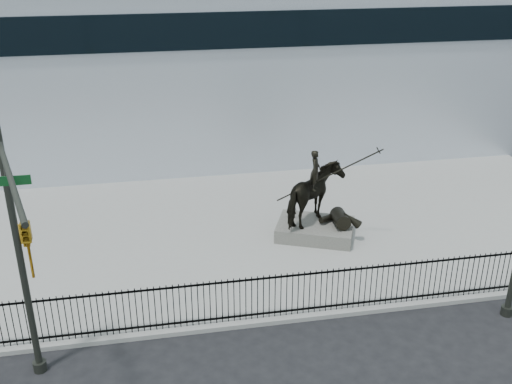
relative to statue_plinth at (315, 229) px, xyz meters
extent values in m
plane|color=black|center=(-2.46, -6.13, -0.42)|extent=(120.00, 120.00, 0.00)
cube|color=gray|center=(-2.46, 0.87, -0.34)|extent=(30.00, 12.00, 0.15)
cube|color=silver|center=(-2.46, 13.87, 4.08)|extent=(44.00, 14.00, 9.00)
cube|color=black|center=(-2.46, -4.88, -0.12)|extent=(22.00, 0.05, 0.05)
cube|color=black|center=(-2.46, -4.88, 1.13)|extent=(22.00, 0.05, 0.05)
cube|color=black|center=(-2.46, -4.88, 0.48)|extent=(22.00, 0.03, 1.50)
cube|color=#504E49|center=(0.00, 0.00, 0.00)|extent=(3.42, 2.94, 0.54)
imported|color=black|center=(0.00, 0.00, 1.41)|extent=(2.68, 2.85, 2.29)
imported|color=black|center=(-0.08, 0.03, 2.46)|extent=(0.56, 0.66, 1.55)
cylinder|color=black|center=(0.29, -0.12, 2.23)|extent=(3.41, 1.48, 2.33)
cylinder|color=#262823|center=(-9.46, -5.93, -0.27)|extent=(0.36, 0.36, 0.30)
cylinder|color=#262823|center=(-9.46, -5.93, 3.08)|extent=(0.18, 0.18, 7.00)
cylinder|color=#262823|center=(-8.86, -8.06, 6.18)|extent=(1.47, 4.84, 0.12)
imported|color=#BF8515|center=(-8.26, -10.18, 5.55)|extent=(0.18, 0.22, 1.10)
imported|color=#BF8515|center=(-9.24, -5.93, 3.28)|extent=(0.16, 0.20, 1.00)
cube|color=#0C3F19|center=(-9.10, -7.13, 5.68)|extent=(0.90, 0.03, 0.22)
cylinder|color=#262823|center=(4.54, -5.93, -0.27)|extent=(0.36, 0.36, 0.30)
camera|label=1|loc=(-6.05, -19.83, 10.67)|focal=42.00mm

